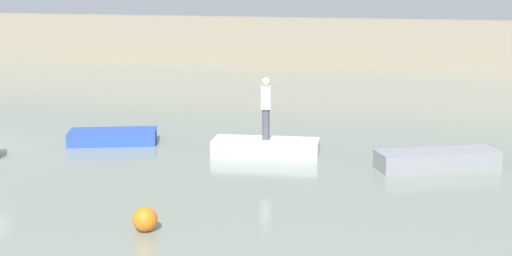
% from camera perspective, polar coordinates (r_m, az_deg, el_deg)
% --- Properties ---
extents(embankment_wall, '(80.00, 1.20, 2.91)m').
position_cam_1_polar(embankment_wall, '(44.53, -3.44, 6.74)').
color(embankment_wall, gray).
rests_on(embankment_wall, ground_plane).
extents(rowboat_blue, '(2.99, 2.13, 0.42)m').
position_cam_1_polar(rowboat_blue, '(23.85, -11.02, -0.67)').
color(rowboat_blue, '#2B4CAD').
rests_on(rowboat_blue, ground_plane).
extents(rowboat_white, '(3.25, 1.53, 0.47)m').
position_cam_1_polar(rowboat_white, '(21.86, 0.77, -1.50)').
color(rowboat_white, white).
rests_on(rowboat_white, ground_plane).
extents(rowboat_grey, '(3.46, 2.43, 0.50)m').
position_cam_1_polar(rowboat_grey, '(20.96, 13.85, -2.36)').
color(rowboat_grey, gray).
rests_on(rowboat_grey, ground_plane).
extents(person_white_shirt, '(0.32, 0.32, 1.85)m').
position_cam_1_polar(person_white_shirt, '(21.60, 0.78, 1.80)').
color(person_white_shirt, '#4C4C56').
rests_on(person_white_shirt, rowboat_white).
extents(mooring_buoy, '(0.52, 0.52, 0.52)m').
position_cam_1_polar(mooring_buoy, '(15.54, -8.58, -6.98)').
color(mooring_buoy, orange).
rests_on(mooring_buoy, ground_plane).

